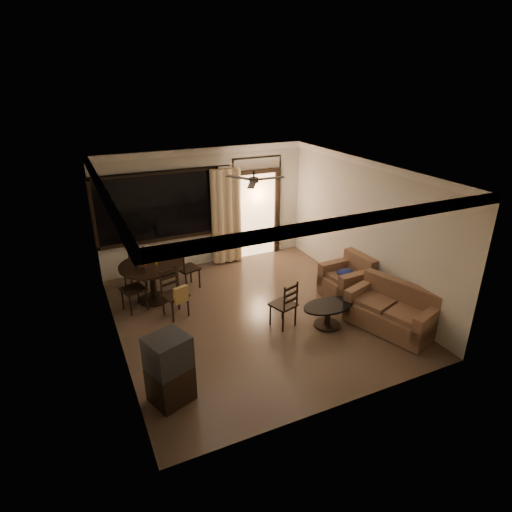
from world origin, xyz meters
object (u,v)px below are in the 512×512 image
tv_cabinet (169,369)px  coffee_table (328,312)px  armchair (348,280)px  side_chair (283,312)px  dining_chair_west (135,297)px  dining_chair_south (176,302)px  dining_chair_east (188,276)px  dining_chair_north (135,275)px  dining_table (152,272)px  sofa (393,312)px

tv_cabinet → coffee_table: tv_cabinet is taller
armchair → side_chair: bearing=-168.3°
side_chair → coffee_table: bearing=136.9°
dining_chair_west → armchair: size_ratio=1.06×
dining_chair_south → armchair: bearing=-28.3°
dining_chair_east → dining_chair_south: bearing=135.7°
dining_chair_north → dining_chair_east: bearing=136.8°
dining_table → dining_chair_west: size_ratio=1.34×
sofa → coffee_table: size_ratio=1.73×
dining_chair_west → dining_chair_east: (1.22, 0.48, 0.00)m
sofa → armchair: bearing=71.8°
tv_cabinet → dining_chair_east: bearing=49.3°
sofa → side_chair: side_chair is taller
dining_chair_north → dining_chair_west: bearing=62.5°
dining_chair_south → dining_chair_north: bearing=90.0°
dining_chair_north → coffee_table: dining_chair_north is taller
tv_cabinet → coffee_table: size_ratio=1.06×
dining_table → sofa: size_ratio=0.75×
dining_table → dining_chair_west: dining_table is taller
dining_chair_north → coffee_table: bearing=116.7°
dining_chair_east → dining_chair_west: bearing=94.8°
dining_chair_south → tv_cabinet: bearing=-123.5°
dining_chair_east → side_chair: bearing=-169.3°
dining_chair_east → dining_chair_north: bearing=46.8°
dining_table → dining_chair_south: size_ratio=1.34×
dining_chair_west → armchair: bearing=55.9°
dining_table → dining_chair_south: 0.92m
dining_table → dining_chair_north: 0.86m
dining_chair_west → dining_chair_south: same height
dining_chair_west → side_chair: bearing=36.9°
sofa → side_chair: (-1.78, 0.90, -0.06)m
dining_chair_east → tv_cabinet: tv_cabinet is taller
dining_chair_west → tv_cabinet: size_ratio=0.91×
tv_cabinet → dining_table: bearing=61.8°
dining_table → tv_cabinet: size_ratio=1.22×
sofa → armchair: size_ratio=1.91×
side_chair → sofa: bearing=135.5°
dining_chair_north → armchair: 4.57m
dining_chair_south → dining_chair_north: (-0.47, 1.58, -0.02)m
dining_chair_west → sofa: (4.14, -2.64, 0.05)m
sofa → dining_chair_south: bearing=131.1°
sofa → dining_table: bearing=124.0°
dining_chair_east → tv_cabinet: bearing=142.9°
dining_chair_east → sofa: dining_chair_east is taller
dining_table → armchair: dining_table is taller
dining_table → armchair: size_ratio=1.42×
dining_chair_west → dining_chair_east: size_ratio=1.00×
dining_chair_north → side_chair: size_ratio=1.04×
dining_chair_east → side_chair: size_ratio=1.04×
armchair → dining_table: bearing=155.0°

